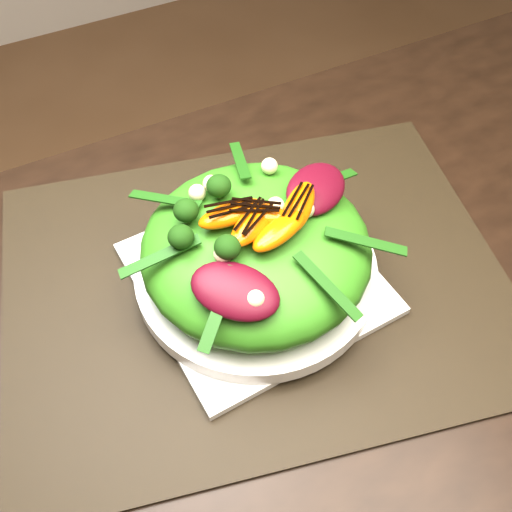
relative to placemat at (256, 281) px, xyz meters
name	(u,v)px	position (x,y,z in m)	size (l,w,h in m)	color
floor	(397,508)	(0.24, -0.16, -0.76)	(4.00, 4.00, 0.01)	brown
placemat	(256,281)	(0.00, 0.00, 0.00)	(0.53, 0.40, 0.00)	black
plate_base	(256,278)	(0.00, 0.00, 0.01)	(0.23, 0.23, 0.01)	white
salad_bowl	(256,270)	(0.00, 0.00, 0.02)	(0.25, 0.25, 0.02)	white
lettuce_mound	(256,248)	(0.00, 0.00, 0.06)	(0.23, 0.23, 0.08)	#347716
radicchio_leaf	(316,189)	(0.07, 0.01, 0.10)	(0.08, 0.05, 0.02)	#3D0611
orange_segment	(225,200)	(-0.02, 0.03, 0.10)	(0.06, 0.03, 0.02)	#DC4E03
broccoli_floret	(197,221)	(-0.05, 0.02, 0.11)	(0.03, 0.03, 0.03)	#0D3209
macadamia_nut	(322,239)	(0.04, -0.05, 0.10)	(0.02, 0.02, 0.02)	#C9C48E
balsamic_drizzle	(224,194)	(-0.02, 0.03, 0.11)	(0.05, 0.00, 0.00)	black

